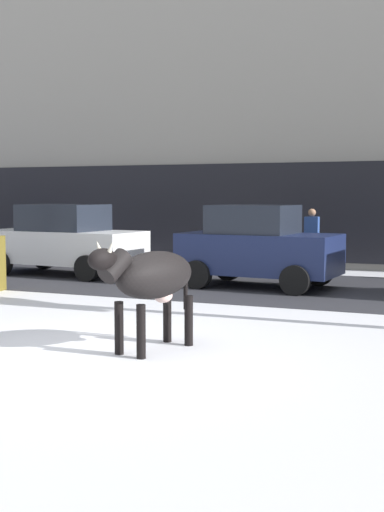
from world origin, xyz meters
TOP-DOWN VIEW (x-y plane):
  - ground_plane at (0.00, 0.00)m, footprint 120.00×120.00m
  - road_strip at (0.00, 7.30)m, footprint 60.00×5.60m
  - building_facade at (0.00, 14.52)m, footprint 44.00×6.10m
  - cow_black at (0.56, 0.45)m, footprint 0.95×1.93m
  - car_white_sedan at (-5.41, 7.50)m, footprint 4.32×2.23m
  - car_navy_hatchback at (-0.02, 7.11)m, footprint 3.62×2.14m
  - pedestrian_near_billboard at (0.55, 10.00)m, footprint 0.36×0.24m

SIDE VIEW (x-z plane):
  - ground_plane at x=0.00m, z-range 0.00..0.00m
  - road_strip at x=0.00m, z-range 0.00..0.01m
  - pedestrian_near_billboard at x=0.55m, z-range 0.01..1.74m
  - car_white_sedan at x=-5.41m, z-range -0.01..1.83m
  - car_navy_hatchback at x=-0.02m, z-range 0.00..1.86m
  - cow_black at x=0.56m, z-range 0.22..1.76m
  - building_facade at x=0.00m, z-range -0.02..12.98m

